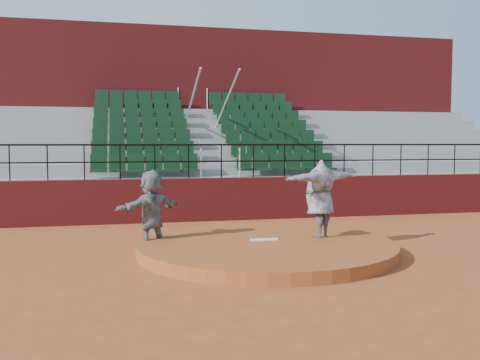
{
  "coord_description": "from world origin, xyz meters",
  "views": [
    {
      "loc": [
        -3.09,
        -10.89,
        2.36
      ],
      "look_at": [
        0.0,
        2.5,
        1.4
      ],
      "focal_mm": 40.0,
      "sensor_mm": 36.0,
      "label": 1
    }
  ],
  "objects": [
    {
      "name": "fielder",
      "position": [
        -2.37,
        0.87,
        0.89
      ],
      "size": [
        1.66,
        1.34,
        1.77
      ],
      "primitive_type": "imported",
      "rotation": [
        0.0,
        0.0,
        3.72
      ],
      "color": "black",
      "rests_on": "ground"
    },
    {
      "name": "pitchers_mound",
      "position": [
        0.0,
        0.0,
        0.12
      ],
      "size": [
        5.5,
        5.5,
        0.25
      ],
      "primitive_type": "cylinder",
      "color": "brown",
      "rests_on": "ground"
    },
    {
      "name": "pitching_rubber",
      "position": [
        0.0,
        0.15,
        0.27
      ],
      "size": [
        0.6,
        0.15,
        0.03
      ],
      "primitive_type": "cube",
      "color": "white",
      "rests_on": "pitchers_mound"
    },
    {
      "name": "wall_railing",
      "position": [
        0.0,
        5.0,
        2.03
      ],
      "size": [
        24.04,
        0.05,
        1.03
      ],
      "color": "black",
      "rests_on": "boundary_wall"
    },
    {
      "name": "press_box_facade",
      "position": [
        0.0,
        12.6,
        3.55
      ],
      "size": [
        24.0,
        3.0,
        7.1
      ],
      "primitive_type": "cube",
      "color": "maroon",
      "rests_on": "ground"
    },
    {
      "name": "pitcher",
      "position": [
        1.32,
        0.26,
        1.12
      ],
      "size": [
        2.19,
        1.33,
        1.73
      ],
      "primitive_type": "imported",
      "rotation": [
        0.0,
        0.0,
        3.52
      ],
      "color": "black",
      "rests_on": "pitchers_mound"
    },
    {
      "name": "boundary_wall",
      "position": [
        0.0,
        5.0,
        0.65
      ],
      "size": [
        24.0,
        0.3,
        1.3
      ],
      "primitive_type": "cube",
      "color": "maroon",
      "rests_on": "ground"
    },
    {
      "name": "ground",
      "position": [
        0.0,
        0.0,
        0.0
      ],
      "size": [
        90.0,
        90.0,
        0.0
      ],
      "primitive_type": "plane",
      "color": "#994622",
      "rests_on": "ground"
    },
    {
      "name": "seating_deck",
      "position": [
        0.0,
        8.65,
        1.44
      ],
      "size": [
        24.0,
        5.97,
        4.63
      ],
      "color": "gray",
      "rests_on": "ground"
    }
  ]
}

